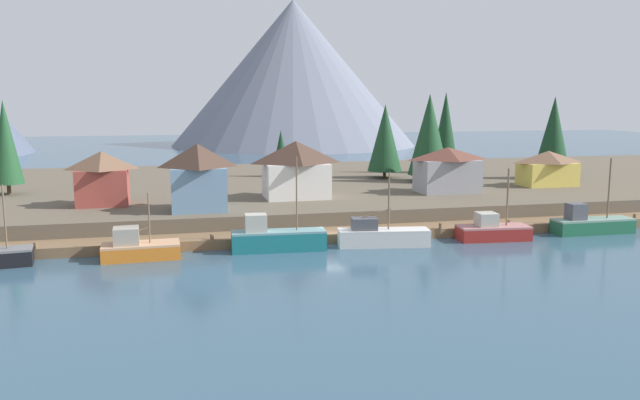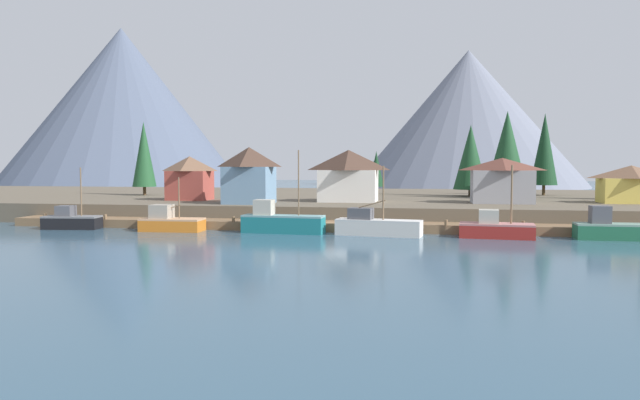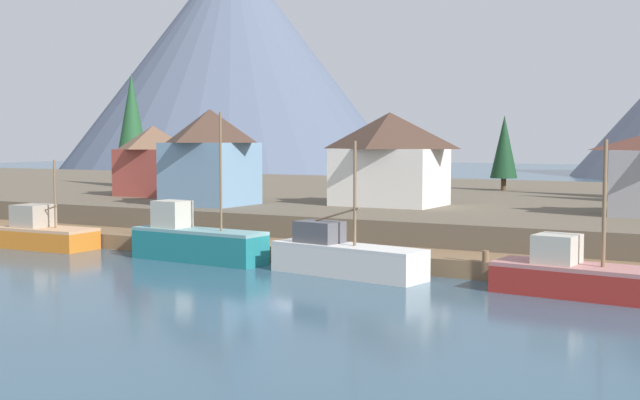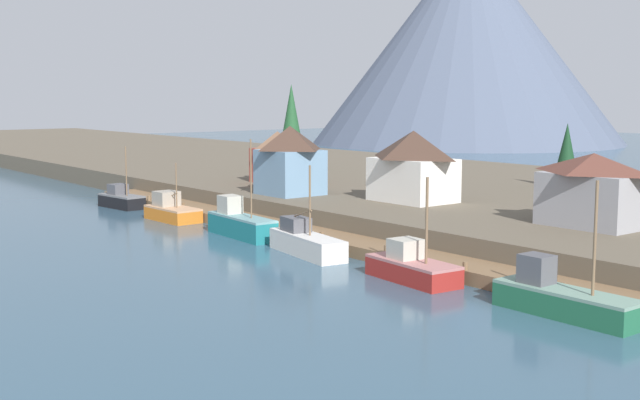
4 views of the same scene
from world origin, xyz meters
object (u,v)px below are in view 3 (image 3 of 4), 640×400
at_px(fishing_boat_orange, 44,233).
at_px(conifer_mid_left, 504,147).
at_px(fishing_boat_teal, 196,241).
at_px(house_blue, 210,156).
at_px(house_red, 153,160).
at_px(house_white, 390,158).
at_px(fishing_boat_white, 344,256).
at_px(conifer_near_right, 132,123).
at_px(fishing_boat_red, 571,275).

height_order(fishing_boat_orange, conifer_mid_left, conifer_mid_left).
bearing_deg(fishing_boat_teal, house_blue, 125.81).
height_order(fishing_boat_teal, conifer_mid_left, conifer_mid_left).
distance_m(fishing_boat_orange, house_red, 18.06).
height_order(fishing_boat_teal, house_white, house_white).
height_order(fishing_boat_white, house_blue, house_blue).
xyz_separation_m(fishing_boat_orange, house_white, (18.27, 17.26, 5.08)).
bearing_deg(house_blue, house_white, 27.15).
bearing_deg(conifer_near_right, fishing_boat_white, -34.98).
xyz_separation_m(conifer_near_right, conifer_mid_left, (37.43, 11.67, -2.48)).
height_order(house_blue, conifer_near_right, conifer_near_right).
relative_size(fishing_boat_teal, house_white, 1.13).
distance_m(fishing_boat_white, conifer_near_right, 50.27).
bearing_deg(fishing_boat_red, conifer_near_right, 157.12).
relative_size(fishing_boat_white, conifer_near_right, 0.77).
height_order(fishing_boat_orange, fishing_boat_white, fishing_boat_white).
bearing_deg(fishing_boat_white, house_white, 115.54).
bearing_deg(conifer_near_right, house_blue, -36.60).
xyz_separation_m(fishing_boat_orange, conifer_near_right, (-17.15, 28.23, 8.22)).
relative_size(house_blue, conifer_mid_left, 0.99).
xyz_separation_m(fishing_boat_orange, house_blue, (6.06, 11.00, 5.21)).
xyz_separation_m(house_red, conifer_near_right, (-12.62, 11.38, 3.58)).
relative_size(fishing_boat_orange, fishing_boat_white, 0.76).
bearing_deg(house_red, conifer_mid_left, 42.89).
bearing_deg(conifer_mid_left, fishing_boat_orange, -116.95).
relative_size(fishing_boat_teal, house_blue, 1.26).
bearing_deg(house_red, house_white, 1.02).
xyz_separation_m(fishing_boat_white, house_white, (-5.22, 17.46, 5.06)).
xyz_separation_m(fishing_boat_orange, fishing_boat_red, (35.77, -0.13, -0.05)).
distance_m(fishing_boat_teal, house_white, 18.49).
bearing_deg(fishing_boat_red, house_white, 140.49).
height_order(house_red, house_white, house_white).
xyz_separation_m(fishing_boat_red, conifer_mid_left, (-15.48, 40.03, 5.79)).
bearing_deg(conifer_mid_left, house_white, -95.10).
xyz_separation_m(fishing_boat_orange, conifer_mid_left, (20.29, 39.91, 5.75)).
distance_m(house_blue, conifer_mid_left, 32.22).
height_order(fishing_boat_red, house_white, house_white).
distance_m(fishing_boat_red, house_red, 43.98).
bearing_deg(house_blue, house_red, 151.05).
bearing_deg(fishing_boat_red, fishing_boat_orange, -174.89).
bearing_deg(fishing_boat_red, fishing_boat_white, -174.36).
bearing_deg(house_white, conifer_near_right, 162.79).
xyz_separation_m(fishing_boat_teal, house_red, (-17.42, 16.60, 4.46)).
xyz_separation_m(house_white, house_blue, (-12.21, -6.26, 0.13)).
height_order(fishing_boat_orange, fishing_boat_teal, fishing_boat_teal).
relative_size(house_red, house_blue, 0.85).
height_order(fishing_boat_teal, conifer_near_right, conifer_near_right).
height_order(house_white, conifer_mid_left, conifer_mid_left).
distance_m(fishing_boat_orange, conifer_near_right, 34.04).
relative_size(house_white, conifer_near_right, 0.67).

